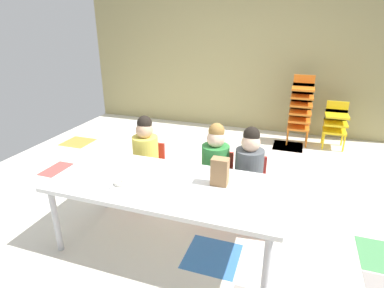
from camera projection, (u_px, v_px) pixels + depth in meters
name	position (u px, v px, depth m)	size (l,w,h in m)	color
ground_plane	(195.00, 195.00, 3.50)	(5.53, 5.00, 0.02)	silver
back_wall	(243.00, 52.00, 5.22)	(5.53, 0.10, 2.61)	tan
craft_table	(167.00, 188.00, 2.50)	(1.83, 0.81, 0.60)	white
seated_child_near_camera	(146.00, 151.00, 3.21)	(0.32, 0.31, 0.92)	red
seated_child_middle_seat	(216.00, 161.00, 2.99)	(0.32, 0.31, 0.92)	red
seated_child_far_right	(249.00, 165.00, 2.89)	(0.32, 0.31, 0.92)	red
kid_chair_orange_stack	(301.00, 107.00, 4.75)	(0.32, 0.30, 1.04)	orange
kid_chair_yellow_stack	(336.00, 122.00, 4.66)	(0.32, 0.30, 0.68)	yellow
paper_bag_brown	(220.00, 172.00, 2.41)	(0.13, 0.09, 0.22)	#9E754C
paper_plate_near_edge	(121.00, 185.00, 2.44)	(0.18, 0.18, 0.01)	white
donut_powdered_on_plate	(120.00, 182.00, 2.43)	(0.10, 0.10, 0.03)	white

